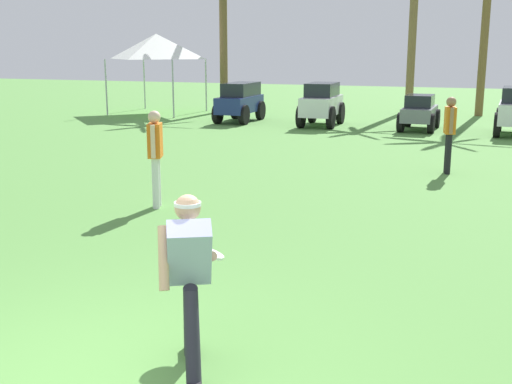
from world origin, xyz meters
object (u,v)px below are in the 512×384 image
object	(u,v)px
teammate_midfield	(155,150)
palm_tree_far_left	(224,28)
parked_car_slot_a	(240,101)
palm_tree_left_of_centre	(414,4)
parked_car_slot_b	(322,103)
frisbee_thrower	(190,274)
parked_car_slot_c	(420,112)
teammate_near_sideline	(450,128)
event_tent	(156,46)
frisbee_in_flight	(210,253)

from	to	relation	value
teammate_midfield	palm_tree_far_left	size ratio (longest dim) A/B	0.29
parked_car_slot_a	palm_tree_left_of_centre	size ratio (longest dim) A/B	0.35
parked_car_slot_b	frisbee_thrower	bearing A→B (deg)	-78.77
palm_tree_far_left	parked_car_slot_b	bearing A→B (deg)	-34.48
frisbee_thrower	parked_car_slot_c	distance (m)	16.30
teammate_midfield	parked_car_slot_b	xyz separation A→B (m)	(-0.38, 11.76, -0.20)
teammate_near_sideline	event_tent	bearing A→B (deg)	142.46
parked_car_slot_b	palm_tree_far_left	world-z (taller)	palm_tree_far_left
teammate_near_sideline	palm_tree_left_of_centre	world-z (taller)	palm_tree_left_of_centre
frisbee_in_flight	palm_tree_far_left	xyz separation A→B (m)	(-8.08, 19.12, 2.52)
teammate_midfield	parked_car_slot_a	distance (m)	12.41
palm_tree_far_left	event_tent	world-z (taller)	palm_tree_far_left
palm_tree_far_left	palm_tree_left_of_centre	bearing A→B (deg)	20.43
parked_car_slot_a	palm_tree_left_of_centre	bearing A→B (deg)	49.02
teammate_midfield	parked_car_slot_b	distance (m)	11.77
parked_car_slot_c	palm_tree_far_left	world-z (taller)	palm_tree_far_left
teammate_near_sideline	palm_tree_far_left	xyz separation A→B (m)	(-9.49, 10.52, 2.34)
frisbee_thrower	palm_tree_far_left	xyz separation A→B (m)	(-8.18, 19.74, 2.49)
frisbee_in_flight	palm_tree_left_of_centre	xyz separation A→B (m)	(-1.06, 21.74, 3.45)
frisbee_in_flight	parked_car_slot_b	bearing A→B (deg)	101.29
parked_car_slot_b	teammate_midfield	bearing A→B (deg)	-88.15
teammate_near_sideline	teammate_midfield	world-z (taller)	same
parked_car_slot_b	palm_tree_far_left	xyz separation A→B (m)	(-4.94, 3.39, 2.53)
palm_tree_far_left	palm_tree_left_of_centre	distance (m)	7.54
teammate_near_sideline	frisbee_in_flight	bearing A→B (deg)	-99.29
palm_tree_left_of_centre	parked_car_slot_b	bearing A→B (deg)	-109.09
teammate_midfield	frisbee_in_flight	bearing A→B (deg)	-55.19
teammate_near_sideline	event_tent	size ratio (longest dim) A/B	0.51
parked_car_slot_c	event_tent	distance (m)	10.64
parked_car_slot_a	teammate_near_sideline	bearing A→B (deg)	-44.22
frisbee_in_flight	palm_tree_far_left	size ratio (longest dim) A/B	0.06
frisbee_in_flight	teammate_midfield	world-z (taller)	teammate_midfield
frisbee_thrower	palm_tree_far_left	world-z (taller)	palm_tree_far_left
parked_car_slot_c	event_tent	xyz separation A→B (m)	(-10.28, 1.89, 2.00)
teammate_midfield	event_tent	distance (m)	15.61
frisbee_thrower	palm_tree_left_of_centre	bearing A→B (deg)	92.99
frisbee_thrower	parked_car_slot_a	distance (m)	17.67
palm_tree_left_of_centre	palm_tree_far_left	bearing A→B (deg)	-159.57
palm_tree_far_left	teammate_midfield	bearing A→B (deg)	-70.66
teammate_midfield	parked_car_slot_a	world-z (taller)	teammate_midfield
palm_tree_far_left	palm_tree_left_of_centre	size ratio (longest dim) A/B	0.77
teammate_midfield	palm_tree_far_left	distance (m)	16.23
teammate_near_sideline	parked_car_slot_b	size ratio (longest dim) A/B	0.65
parked_car_slot_c	palm_tree_left_of_centre	bearing A→B (deg)	100.20
teammate_midfield	frisbee_thrower	bearing A→B (deg)	-58.00
frisbee_thrower	palm_tree_far_left	bearing A→B (deg)	112.52
frisbee_thrower	parked_car_slot_b	xyz separation A→B (m)	(-3.25, 16.35, -0.05)
frisbee_thrower	parked_car_slot_b	distance (m)	16.67
frisbee_in_flight	teammate_near_sideline	distance (m)	8.72
teammate_midfield	palm_tree_left_of_centre	bearing A→B (deg)	84.54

